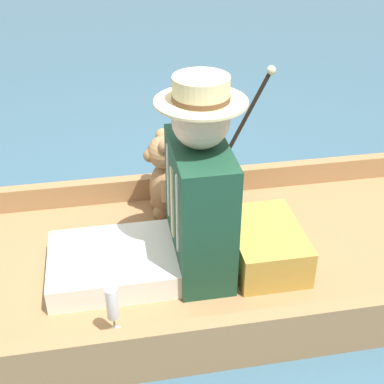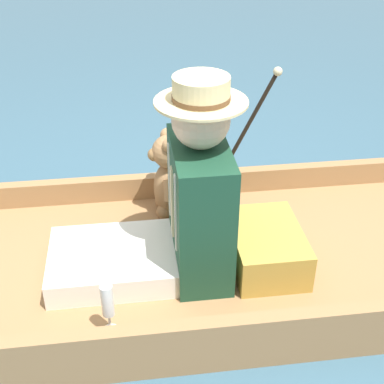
% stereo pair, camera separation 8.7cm
% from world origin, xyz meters
% --- Properties ---
extents(ground_plane, '(16.00, 16.00, 0.00)m').
position_xyz_m(ground_plane, '(0.00, 0.00, 0.00)').
color(ground_plane, '#385B70').
extents(punt_boat, '(1.11, 3.16, 0.23)m').
position_xyz_m(punt_boat, '(0.00, 0.00, 0.07)').
color(punt_boat, '#997047').
rests_on(punt_boat, ground_plane).
extents(seat_cushion, '(0.42, 0.30, 0.17)m').
position_xyz_m(seat_cushion, '(-0.09, -0.40, 0.20)').
color(seat_cushion, '#B7933D').
rests_on(seat_cushion, punt_boat).
extents(seated_person, '(0.46, 0.81, 0.85)m').
position_xyz_m(seated_person, '(-0.06, -0.03, 0.41)').
color(seated_person, white).
rests_on(seated_person, punt_boat).
extents(teddy_bear, '(0.30, 0.18, 0.44)m').
position_xyz_m(teddy_bear, '(0.36, -0.03, 0.31)').
color(teddy_bear, '#9E754C').
rests_on(teddy_bear, punt_boat).
extents(wine_glass, '(0.08, 0.08, 0.23)m').
position_xyz_m(wine_glass, '(-0.41, 0.26, 0.25)').
color(wine_glass, silver).
rests_on(wine_glass, punt_boat).
extents(walking_cane, '(0.04, 0.35, 0.70)m').
position_xyz_m(walking_cane, '(0.46, -0.43, 0.52)').
color(walking_cane, black).
rests_on(walking_cane, punt_boat).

